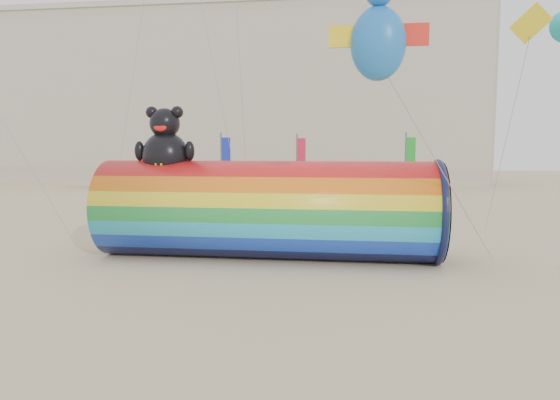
# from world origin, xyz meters

# --- Properties ---
(ground) EXTENTS (160.00, 160.00, 0.00)m
(ground) POSITION_xyz_m (0.00, 0.00, 0.00)
(ground) COLOR #CCB58C
(ground) RESTS_ON ground
(hotel_building) EXTENTS (60.40, 15.40, 20.60)m
(hotel_building) POSITION_xyz_m (-12.00, 45.95, 10.31)
(hotel_building) COLOR #B7AD99
(hotel_building) RESTS_ON ground
(windsock_assembly) EXTENTS (13.00, 3.96, 5.99)m
(windsock_assembly) POSITION_xyz_m (-0.15, 2.72, 1.99)
(windsock_assembly) COLOR red
(windsock_assembly) RESTS_ON ground
(festival_banners) EXTENTS (12.04, 3.24, 5.20)m
(festival_banners) POSITION_xyz_m (0.57, 15.69, 2.64)
(festival_banners) COLOR #59595E
(festival_banners) RESTS_ON ground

